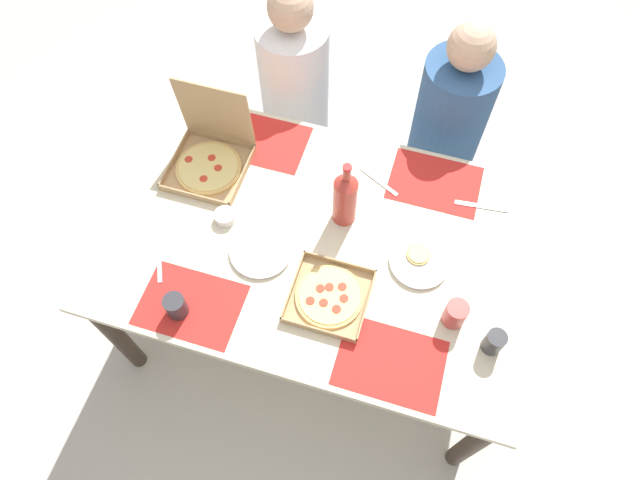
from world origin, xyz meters
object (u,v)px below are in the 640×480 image
Objects in this scene: plate_near_left at (261,251)px; soda_bottle at (345,198)px; cup_clear_right at (455,314)px; cup_dark at (176,306)px; condiment_bowl at (225,217)px; plate_near_right at (419,262)px; pizza_box_corner_right at (329,296)px; cup_spare at (494,342)px; diner_right_seat at (443,140)px; diner_left_seat at (296,105)px; pizza_box_corner_left at (210,156)px.

soda_bottle reaches higher than plate_near_left.
cup_dark is at bearing -165.02° from cup_clear_right.
plate_near_left is 2.50× the size of cup_dark.
soda_bottle is at bearing 18.23° from condiment_bowl.
soda_bottle is (-0.32, 0.11, 0.12)m from plate_near_right.
pizza_box_corner_right is 2.62× the size of cup_clear_right.
condiment_bowl is (-0.43, -0.14, -0.11)m from soda_bottle.
cup_spare is (0.30, -0.24, 0.04)m from plate_near_right.
condiment_bowl is 0.07× the size of diner_right_seat.
soda_bottle reaches higher than cup_dark.
condiment_bowl is 0.84m from diner_left_seat.
cup_spare is at bearing -1.35° from pizza_box_corner_right.
diner_left_seat is (0.16, 0.58, -0.26)m from pizza_box_corner_left.
cup_spare is (1.21, -0.45, -0.00)m from pizza_box_corner_left.
cup_clear_right reaches higher than condiment_bowl.
cup_spare is 0.08× the size of diner_left_seat.
plate_near_right is 0.75m from condiment_bowl.
pizza_box_corner_left is at bearing -146.93° from diner_right_seat.
cup_clear_right is 0.93m from condiment_bowl.
condiment_bowl is (-0.75, -0.03, 0.01)m from plate_near_right.
pizza_box_corner_right is 0.24× the size of diner_right_seat.
plate_near_right is 0.36m from soda_bottle.
diner_right_seat is at bearing 90.97° from plate_near_right.
pizza_box_corner_left is at bearing 123.09° from condiment_bowl.
pizza_box_corner_right is 2.98× the size of cup_dark.
cup_spare reaches higher than cup_dark.
pizza_box_corner_right is 0.58m from cup_spare.
soda_bottle is 0.71m from cup_dark.
condiment_bowl is at bearing -132.36° from diner_right_seat.
diner_right_seat is at bearing 65.39° from soda_bottle.
soda_bottle is 3.46× the size of cup_dark.
pizza_box_corner_right is at bearing 178.65° from cup_spare.
pizza_box_corner_right is at bearing -65.34° from diner_left_seat.
cup_dark reaches higher than plate_near_right.
plate_near_left is 0.20m from condiment_bowl.
diner_right_seat reaches higher than cup_dark.
plate_near_right is 0.19× the size of diner_left_seat.
pizza_box_corner_left is at bearing 101.76° from cup_dark.
plate_near_left is at bearing 57.03° from cup_dark.
diner_right_seat reaches higher than pizza_box_corner_left.
pizza_box_corner_left is at bearing 160.05° from cup_clear_right.
diner_left_seat is (0.01, 0.81, -0.23)m from condiment_bowl.
pizza_box_corner_right reaches higher than plate_near_right.
pizza_box_corner_left reaches higher than cup_spare.
pizza_box_corner_left reaches higher than pizza_box_corner_right.
diner_right_seat is (-0.01, 0.78, -0.22)m from plate_near_right.
cup_dark is (-0.77, -0.43, 0.04)m from plate_near_right.
pizza_box_corner_right is at bearing -140.35° from plate_near_right.
diner_right_seat is (0.26, 1.01, -0.22)m from pizza_box_corner_right.
pizza_box_corner_left is 3.62× the size of cup_dark.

